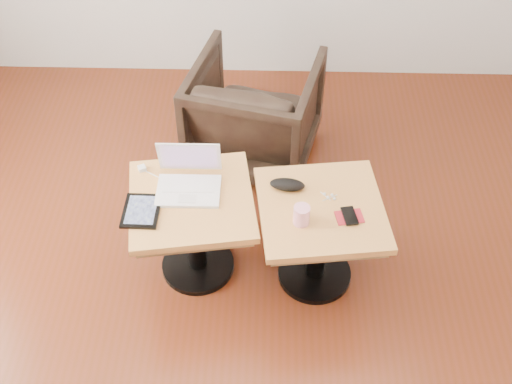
{
  "coord_description": "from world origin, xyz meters",
  "views": [
    {
      "loc": [
        -0.07,
        -1.71,
        2.77
      ],
      "look_at": [
        -0.13,
        0.42,
        0.59
      ],
      "focal_mm": 45.0,
      "sensor_mm": 36.0,
      "label": 1
    }
  ],
  "objects_px": {
    "laptop": "(189,180)",
    "striped_cup": "(301,215)",
    "side_table_right": "(319,225)",
    "armchair": "(255,112)",
    "side_table_left": "(193,217)"
  },
  "relations": [
    {
      "from": "side_table_left",
      "to": "laptop",
      "type": "bearing_deg",
      "value": 92.54
    },
    {
      "from": "striped_cup",
      "to": "side_table_left",
      "type": "bearing_deg",
      "value": 164.97
    },
    {
      "from": "laptop",
      "to": "armchair",
      "type": "relative_size",
      "value": 0.42
    },
    {
      "from": "side_table_right",
      "to": "striped_cup",
      "type": "distance_m",
      "value": 0.23
    },
    {
      "from": "side_table_right",
      "to": "striped_cup",
      "type": "relative_size",
      "value": 6.71
    },
    {
      "from": "side_table_left",
      "to": "armchair",
      "type": "height_order",
      "value": "armchair"
    },
    {
      "from": "laptop",
      "to": "striped_cup",
      "type": "relative_size",
      "value": 3.14
    },
    {
      "from": "side_table_left",
      "to": "striped_cup",
      "type": "xyz_separation_m",
      "value": [
        0.53,
        -0.14,
        0.18
      ]
    },
    {
      "from": "laptop",
      "to": "striped_cup",
      "type": "height_order",
      "value": "laptop"
    },
    {
      "from": "side_table_right",
      "to": "armchair",
      "type": "xyz_separation_m",
      "value": [
        -0.35,
        0.96,
        -0.07
      ]
    },
    {
      "from": "laptop",
      "to": "striped_cup",
      "type": "bearing_deg",
      "value": -22.62
    },
    {
      "from": "armchair",
      "to": "laptop",
      "type": "bearing_deg",
      "value": 84.6
    },
    {
      "from": "side_table_right",
      "to": "striped_cup",
      "type": "xyz_separation_m",
      "value": [
        -0.1,
        -0.1,
        0.18
      ]
    },
    {
      "from": "side_table_right",
      "to": "laptop",
      "type": "height_order",
      "value": "laptop"
    },
    {
      "from": "side_table_left",
      "to": "armchair",
      "type": "xyz_separation_m",
      "value": [
        0.28,
        0.92,
        -0.07
      ]
    }
  ]
}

